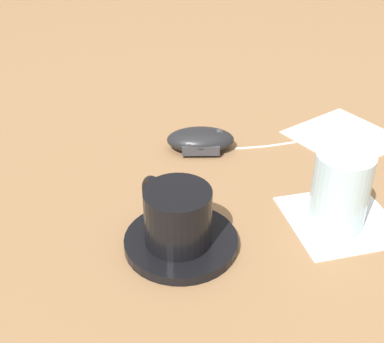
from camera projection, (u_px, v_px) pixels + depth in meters
ground_plane at (253, 180)px, 0.71m from camera, size 3.00×3.00×0.00m
saucer at (181, 242)px, 0.59m from camera, size 0.13×0.13×0.01m
coffee_cup at (176, 215)px, 0.57m from camera, size 0.09×0.08×0.06m
computer_mouse at (201, 140)px, 0.77m from camera, size 0.06×0.10×0.03m
mouse_cable at (303, 136)px, 0.80m from camera, size 0.08×0.20×0.00m
napkin_under_glass at (340, 220)px, 0.63m from camera, size 0.14×0.14×0.00m
drinking_glass at (340, 189)px, 0.61m from camera, size 0.07×0.07×0.09m
napkin_spare at (344, 137)px, 0.80m from camera, size 0.19×0.19×0.00m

